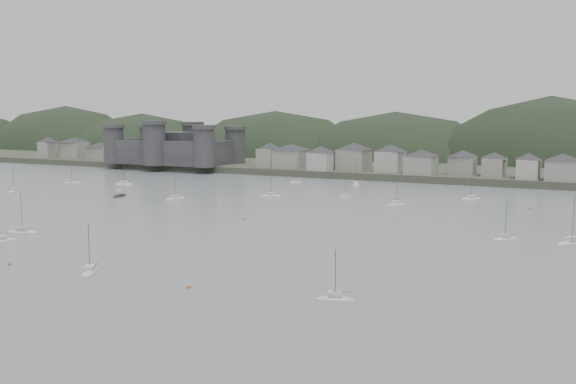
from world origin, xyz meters
The scene contains 8 objects.
ground centered at (0.00, 0.00, 0.00)m, with size 900.00×900.00×0.00m, color slate.
far_shore_land centered at (0.00, 295.00, 1.50)m, with size 900.00×250.00×3.00m, color #383D2D.
forested_ridge centered at (4.83, 269.40, -11.28)m, with size 851.55×103.94×102.57m.
castle centered at (-120.00, 179.80, 10.96)m, with size 66.00×43.00×20.00m.
waterfront_town centered at (50.59, 183.34, 8.66)m, with size 451.48×28.46×12.92m.
moored_fleet centered at (-4.53, 72.94, 0.18)m, with size 252.56×175.55×13.50m.
motor_launch_far centered at (-68.70, 81.19, 0.29)m, with size 5.04×8.49×3.91m.
mooring_buoys centered at (-2.68, 54.86, 0.15)m, with size 172.66×121.74×0.70m.
Camera 1 is at (84.65, -88.78, 28.37)m, focal length 40.39 mm.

